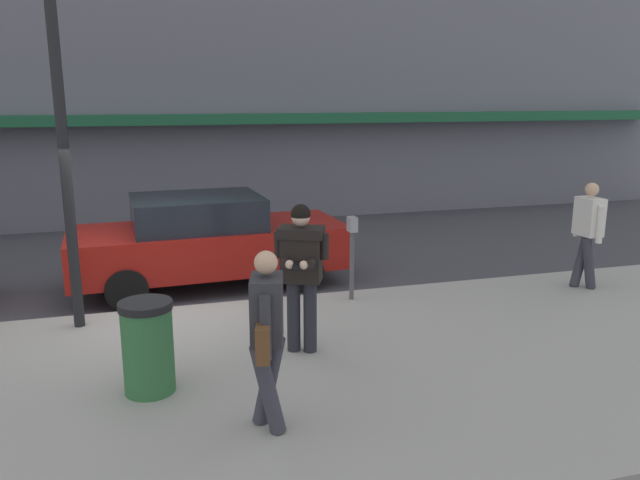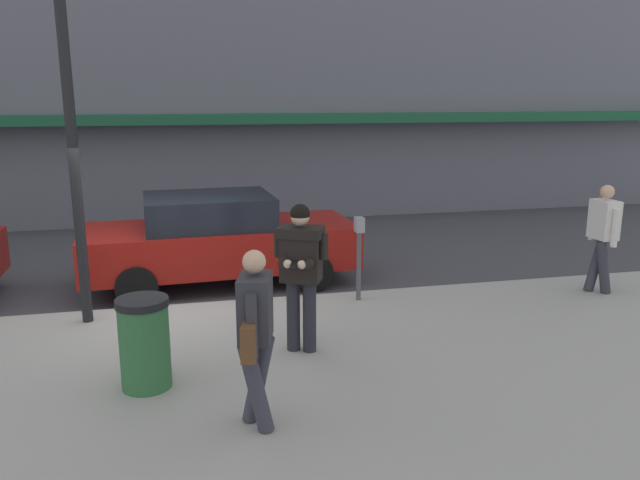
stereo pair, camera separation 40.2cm
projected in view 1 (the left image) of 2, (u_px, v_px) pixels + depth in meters
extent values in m
plane|color=#3D3D42|center=(158.00, 312.00, 9.29)|extent=(80.00, 80.00, 0.00)
cube|color=#99968E|center=(260.00, 382.00, 6.87)|extent=(32.00, 5.30, 0.14)
cube|color=silver|center=(225.00, 305.00, 9.60)|extent=(28.00, 0.12, 0.01)
cube|color=#195133|center=(186.00, 119.00, 14.72)|extent=(26.60, 0.70, 0.24)
cube|color=maroon|center=(209.00, 247.00, 10.49)|extent=(4.59, 2.06, 0.70)
cube|color=black|center=(197.00, 212.00, 10.29)|extent=(2.15, 1.75, 0.52)
cylinder|color=black|center=(276.00, 249.00, 11.80)|extent=(0.65, 0.25, 0.64)
cylinder|color=black|center=(304.00, 273.00, 10.22)|extent=(0.65, 0.25, 0.64)
cylinder|color=black|center=(122.00, 261.00, 10.91)|extent=(0.65, 0.25, 0.64)
cylinder|color=black|center=(127.00, 289.00, 9.33)|extent=(0.65, 0.25, 0.64)
cylinder|color=#23232B|center=(310.00, 317.00, 7.44)|extent=(0.16, 0.16, 0.88)
cylinder|color=#23232B|center=(294.00, 316.00, 7.47)|extent=(0.16, 0.16, 0.88)
cube|color=black|center=(301.00, 255.00, 7.28)|extent=(0.54, 0.47, 0.64)
cube|color=black|center=(301.00, 232.00, 7.22)|extent=(0.61, 0.53, 0.12)
cylinder|color=black|center=(324.00, 246.00, 7.21)|extent=(0.11, 0.11, 0.30)
cylinder|color=black|center=(312.00, 262.00, 7.11)|extent=(0.22, 0.31, 0.10)
sphere|color=beige|center=(304.00, 265.00, 6.99)|extent=(0.10, 0.10, 0.10)
cylinder|color=black|center=(279.00, 245.00, 7.30)|extent=(0.11, 0.11, 0.30)
cylinder|color=black|center=(286.00, 261.00, 7.16)|extent=(0.22, 0.31, 0.10)
sphere|color=beige|center=(290.00, 264.00, 7.01)|extent=(0.10, 0.10, 0.10)
cube|color=black|center=(296.00, 266.00, 6.96)|extent=(0.13, 0.16, 0.07)
sphere|color=beige|center=(301.00, 217.00, 7.15)|extent=(0.22, 0.22, 0.22)
sphere|color=black|center=(301.00, 214.00, 7.14)|extent=(0.23, 0.23, 0.23)
cylinder|color=#33333D|center=(581.00, 260.00, 10.03)|extent=(0.33, 0.16, 0.87)
cylinder|color=#33333D|center=(589.00, 263.00, 9.86)|extent=(0.33, 0.16, 0.87)
cube|color=silver|center=(589.00, 217.00, 9.78)|extent=(0.29, 0.43, 0.60)
cylinder|color=silver|center=(578.00, 219.00, 10.03)|extent=(0.10, 0.10, 0.58)
cylinder|color=silver|center=(600.00, 225.00, 9.56)|extent=(0.10, 0.10, 0.58)
sphere|color=tan|center=(592.00, 189.00, 9.68)|extent=(0.21, 0.21, 0.21)
cylinder|color=#33333D|center=(269.00, 380.00, 5.80)|extent=(0.35, 0.23, 0.87)
cylinder|color=#33333D|center=(268.00, 389.00, 5.63)|extent=(0.35, 0.23, 0.87)
cube|color=#2D2D33|center=(267.00, 309.00, 5.55)|extent=(0.38, 0.48, 0.60)
cylinder|color=#2D2D33|center=(268.00, 308.00, 5.81)|extent=(0.10, 0.10, 0.58)
cylinder|color=#2D2D33|center=(265.00, 328.00, 5.32)|extent=(0.10, 0.10, 0.58)
sphere|color=tan|center=(266.00, 263.00, 5.45)|extent=(0.21, 0.21, 0.21)
cube|color=brown|center=(263.00, 343.00, 5.30)|extent=(0.18, 0.26, 0.32)
cylinder|color=black|center=(64.00, 154.00, 7.84)|extent=(0.14, 0.14, 4.60)
cylinder|color=#4C4C51|center=(352.00, 266.00, 9.34)|extent=(0.07, 0.07, 1.05)
cube|color=gray|center=(352.00, 224.00, 9.20)|extent=(0.12, 0.18, 0.22)
cylinder|color=#2D6638|center=(148.00, 351.00, 6.42)|extent=(0.52, 0.52, 0.90)
cylinder|color=black|center=(145.00, 306.00, 6.31)|extent=(0.55, 0.55, 0.08)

